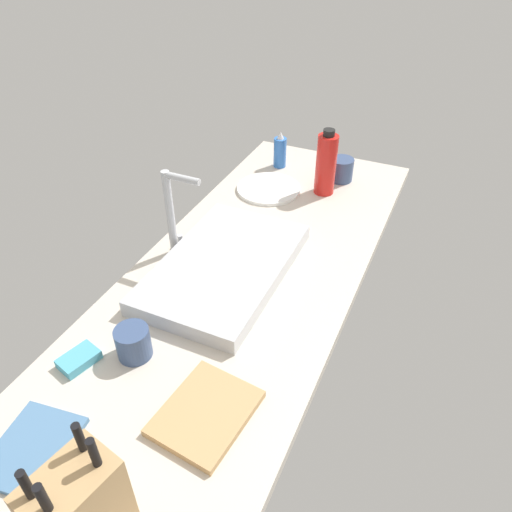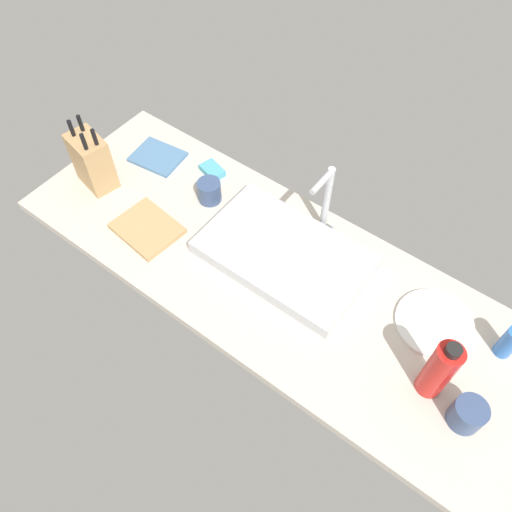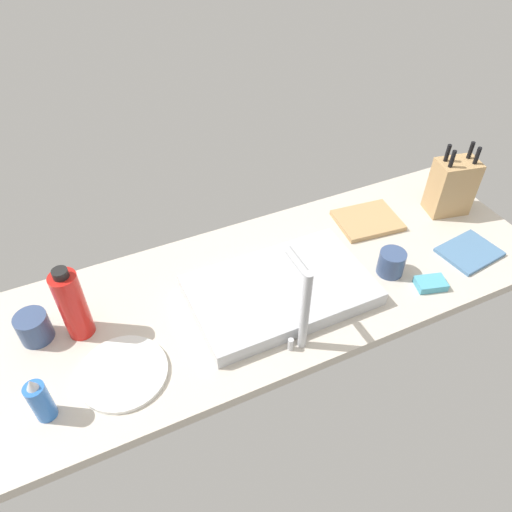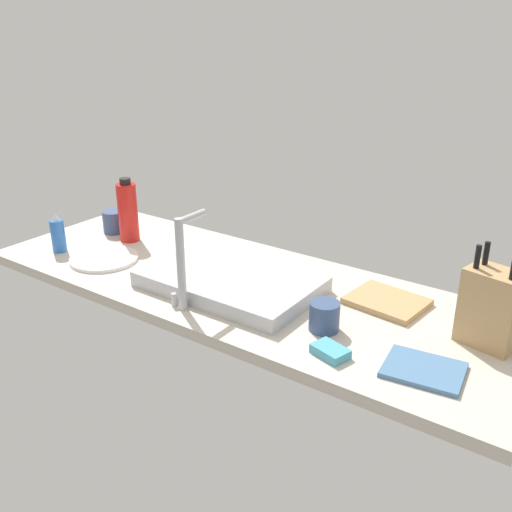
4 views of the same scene
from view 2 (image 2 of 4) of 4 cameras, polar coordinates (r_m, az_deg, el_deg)
The scene contains 12 objects.
countertop_slab at distance 165.20cm, azimuth 1.87°, elevation -1.75°, with size 177.51×63.07×3.50cm, color beige.
sink_basin at distance 164.22cm, azimuth 3.19°, elevation 0.20°, with size 53.33×32.92×4.79cm, color #B7BABF.
faucet at distance 162.66cm, azimuth 7.85°, elevation 6.45°, with size 5.50×11.89×27.59cm.
knife_block at distance 189.33cm, azimuth -17.88°, elevation 10.08°, with size 15.84×12.27×26.34cm.
cutting_board at distance 176.21cm, azimuth -12.09°, elevation 3.05°, with size 21.30×17.17×1.80cm, color tan.
soap_bottle at distance 160.16cm, azimuth 26.55°, elevation -8.55°, with size 4.97×4.97×14.56cm.
water_bottle at distance 142.99cm, azimuth 19.84°, elevation -11.90°, with size 7.31×7.31×24.01cm.
dinner_plate at distance 161.80cm, azimuth 19.34°, elevation -7.09°, with size 23.35×23.35×1.20cm, color white.
dish_towel at distance 199.73cm, azimuth -10.95°, elevation 10.86°, with size 18.28×14.47×1.20cm, color teal.
coffee_mug at distance 179.93cm, azimuth -5.25°, elevation 7.25°, with size 8.25×8.25×8.05cm, color #384C75.
ceramic_cup at distance 148.67cm, azimuth 22.60°, elevation -16.04°, with size 8.85×8.85×8.56cm, color #384C75.
dish_sponge at distance 190.90cm, azimuth -4.91°, elevation 9.53°, with size 9.00×6.00×2.40cm, color #4CA3BC.
Camera 2 is at (50.84, -76.57, 139.03)cm, focal length 35.73 mm.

